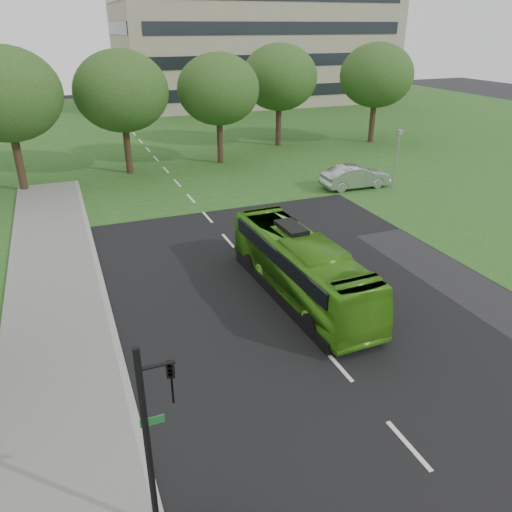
{
  "coord_description": "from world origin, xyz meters",
  "views": [
    {
      "loc": [
        -7.98,
        -14.27,
        10.93
      ],
      "look_at": [
        -0.57,
        4.38,
        1.6
      ],
      "focal_mm": 35.0,
      "sensor_mm": 36.0,
      "label": 1
    }
  ],
  "objects_px": {
    "tree_park_d": "(279,78)",
    "camera_pole": "(397,153)",
    "tree_park_b": "(121,91)",
    "sedan": "(355,177)",
    "tree_park_c": "(218,89)",
    "bus": "(301,267)",
    "tree_park_e": "(377,75)",
    "office_building": "(254,13)",
    "tree_park_a": "(5,95)",
    "traffic_light": "(154,431)"
  },
  "relations": [
    {
      "from": "tree_park_d",
      "to": "camera_pole",
      "type": "height_order",
      "value": "tree_park_d"
    },
    {
      "from": "tree_park_b",
      "to": "sedan",
      "type": "height_order",
      "value": "tree_park_b"
    },
    {
      "from": "tree_park_b",
      "to": "tree_park_c",
      "type": "height_order",
      "value": "tree_park_b"
    },
    {
      "from": "bus",
      "to": "camera_pole",
      "type": "relative_size",
      "value": 2.21
    },
    {
      "from": "sedan",
      "to": "bus",
      "type": "bearing_deg",
      "value": 141.43
    },
    {
      "from": "sedan",
      "to": "tree_park_c",
      "type": "bearing_deg",
      "value": 34.28
    },
    {
      "from": "camera_pole",
      "to": "tree_park_c",
      "type": "bearing_deg",
      "value": 119.59
    },
    {
      "from": "camera_pole",
      "to": "tree_park_e",
      "type": "bearing_deg",
      "value": 57.46
    },
    {
      "from": "office_building",
      "to": "camera_pole",
      "type": "distance_m",
      "value": 49.83
    },
    {
      "from": "tree_park_a",
      "to": "bus",
      "type": "height_order",
      "value": "tree_park_a"
    },
    {
      "from": "office_building",
      "to": "sedan",
      "type": "distance_m",
      "value": 48.45
    },
    {
      "from": "office_building",
      "to": "tree_park_b",
      "type": "xyz_separation_m",
      "value": [
        -24.82,
        -35.67,
        -6.17
      ]
    },
    {
      "from": "tree_park_e",
      "to": "tree_park_d",
      "type": "bearing_deg",
      "value": 167.7
    },
    {
      "from": "tree_park_b",
      "to": "tree_park_d",
      "type": "bearing_deg",
      "value": 17.47
    },
    {
      "from": "tree_park_b",
      "to": "tree_park_c",
      "type": "relative_size",
      "value": 1.04
    },
    {
      "from": "tree_park_b",
      "to": "bus",
      "type": "height_order",
      "value": "tree_park_b"
    },
    {
      "from": "sedan",
      "to": "tree_park_e",
      "type": "bearing_deg",
      "value": -36.08
    },
    {
      "from": "tree_park_b",
      "to": "camera_pole",
      "type": "relative_size",
      "value": 2.09
    },
    {
      "from": "office_building",
      "to": "tree_park_e",
      "type": "distance_m",
      "value": 33.47
    },
    {
      "from": "office_building",
      "to": "tree_park_d",
      "type": "height_order",
      "value": "office_building"
    },
    {
      "from": "tree_park_e",
      "to": "bus",
      "type": "distance_m",
      "value": 33.7
    },
    {
      "from": "tree_park_d",
      "to": "tree_park_e",
      "type": "height_order",
      "value": "tree_park_e"
    },
    {
      "from": "bus",
      "to": "traffic_light",
      "type": "bearing_deg",
      "value": -133.59
    },
    {
      "from": "tree_park_b",
      "to": "tree_park_c",
      "type": "distance_m",
      "value": 7.86
    },
    {
      "from": "bus",
      "to": "sedan",
      "type": "height_order",
      "value": "bus"
    },
    {
      "from": "tree_park_d",
      "to": "bus",
      "type": "xyz_separation_m",
      "value": [
        -11.42,
        -28.04,
        -5.02
      ]
    },
    {
      "from": "tree_park_b",
      "to": "bus",
      "type": "xyz_separation_m",
      "value": [
        3.87,
        -23.23,
        -4.94
      ]
    },
    {
      "from": "office_building",
      "to": "tree_park_a",
      "type": "distance_m",
      "value": 50.2
    },
    {
      "from": "tree_park_e",
      "to": "traffic_light",
      "type": "height_order",
      "value": "tree_park_e"
    },
    {
      "from": "office_building",
      "to": "sedan",
      "type": "bearing_deg",
      "value": -102.39
    },
    {
      "from": "camera_pole",
      "to": "bus",
      "type": "bearing_deg",
      "value": -143.88
    },
    {
      "from": "tree_park_a",
      "to": "traffic_light",
      "type": "height_order",
      "value": "tree_park_a"
    },
    {
      "from": "tree_park_a",
      "to": "tree_park_c",
      "type": "height_order",
      "value": "tree_park_a"
    },
    {
      "from": "tree_park_b",
      "to": "traffic_light",
      "type": "relative_size",
      "value": 1.78
    },
    {
      "from": "tree_park_a",
      "to": "camera_pole",
      "type": "relative_size",
      "value": 2.19
    },
    {
      "from": "tree_park_b",
      "to": "tree_park_e",
      "type": "xyz_separation_m",
      "value": [
        24.72,
        2.76,
        0.12
      ]
    },
    {
      "from": "tree_park_c",
      "to": "bus",
      "type": "height_order",
      "value": "tree_park_c"
    },
    {
      "from": "tree_park_a",
      "to": "tree_park_c",
      "type": "xyz_separation_m",
      "value": [
        15.71,
        2.39,
        -0.58
      ]
    },
    {
      "from": "tree_park_b",
      "to": "camera_pole",
      "type": "distance_m",
      "value": 20.98
    },
    {
      "from": "tree_park_a",
      "to": "tree_park_b",
      "type": "relative_size",
      "value": 1.05
    },
    {
      "from": "tree_park_b",
      "to": "tree_park_e",
      "type": "height_order",
      "value": "tree_park_e"
    },
    {
      "from": "sedan",
      "to": "tree_park_a",
      "type": "bearing_deg",
      "value": 71.3
    },
    {
      "from": "tree_park_c",
      "to": "bus",
      "type": "relative_size",
      "value": 0.9
    },
    {
      "from": "office_building",
      "to": "traffic_light",
      "type": "bearing_deg",
      "value": -113.1
    },
    {
      "from": "office_building",
      "to": "bus",
      "type": "relative_size",
      "value": 4.03
    },
    {
      "from": "tree_park_d",
      "to": "tree_park_e",
      "type": "xyz_separation_m",
      "value": [
        9.43,
        -2.06,
        0.04
      ]
    },
    {
      "from": "tree_park_b",
      "to": "traffic_light",
      "type": "height_order",
      "value": "tree_park_b"
    },
    {
      "from": "tree_park_c",
      "to": "camera_pole",
      "type": "relative_size",
      "value": 2.0
    },
    {
      "from": "office_building",
      "to": "bus",
      "type": "xyz_separation_m",
      "value": [
        -20.96,
        -58.9,
        -11.12
      ]
    },
    {
      "from": "bus",
      "to": "camera_pole",
      "type": "bearing_deg",
      "value": 38.32
    }
  ]
}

